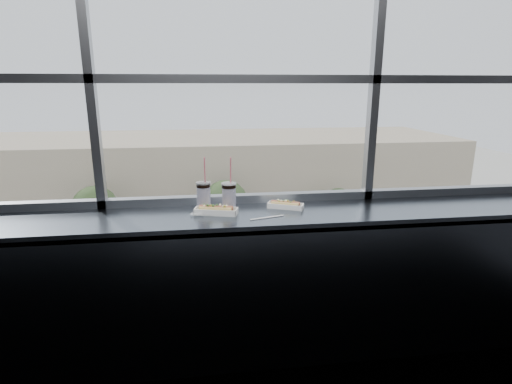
{
  "coord_description": "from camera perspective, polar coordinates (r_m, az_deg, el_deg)",
  "views": [
    {
      "loc": [
        -0.27,
        -1.39,
        1.95
      ],
      "look_at": [
        0.08,
        1.23,
        1.25
      ],
      "focal_mm": 28.0,
      "sensor_mm": 36.0,
      "label": 1
    }
  ],
  "objects": [
    {
      "name": "far_building",
      "position": [
        41.86,
        -7.14,
        2.44
      ],
      "size": [
        50.0,
        14.0,
        8.0
      ],
      "primitive_type": "cube",
      "color": "tan",
      "rests_on": "plaza_ground"
    },
    {
      "name": "car_far_a",
      "position": [
        30.72,
        -24.57,
        -9.02
      ],
      "size": [
        3.36,
        7.04,
        2.28
      ],
      "primitive_type": "imported",
      "rotation": [
        0.0,
        0.0,
        1.65
      ],
      "color": "#3A393A",
      "rests_on": "street_asphalt"
    },
    {
      "name": "tree_left",
      "position": [
        33.3,
        -22.0,
        -2.22
      ],
      "size": [
        3.56,
        3.56,
        5.56
      ],
      "color": "#47382B",
      "rests_on": "far_sidewalk"
    },
    {
      "name": "car_near_d",
      "position": [
        23.12,
        9.41,
        -15.98
      ],
      "size": [
        2.93,
        6.69,
        2.2
      ],
      "primitive_type": "imported",
      "rotation": [
        0.0,
        0.0,
        1.6
      ],
      "color": "silver",
      "rests_on": "street_asphalt"
    },
    {
      "name": "pedestrian_d",
      "position": [
        34.79,
        11.49,
        -5.44
      ],
      "size": [
        0.89,
        0.66,
        1.99
      ],
      "primitive_type": "imported",
      "color": "#66605B",
      "rests_on": "far_sidewalk"
    },
    {
      "name": "street_asphalt",
      "position": [
        26.29,
        -6.31,
        -14.64
      ],
      "size": [
        80.0,
        10.0,
        0.06
      ],
      "primitive_type": "cube",
      "color": "black",
      "rests_on": "plaza_ground"
    },
    {
      "name": "far_sidewalk",
      "position": [
        33.49,
        -6.69,
        -7.92
      ],
      "size": [
        80.0,
        6.0,
        0.04
      ],
      "primitive_type": "cube",
      "color": "#BCB8AD",
      "rests_on": "plaza_ground"
    },
    {
      "name": "pedestrian_b",
      "position": [
        34.17,
        -5.98,
        -5.54
      ],
      "size": [
        0.91,
        0.68,
        2.05
      ],
      "primitive_type": "imported",
      "color": "#66605B",
      "rests_on": "far_sidewalk"
    },
    {
      "name": "loose_straw",
      "position": [
        2.66,
        1.57,
        -3.67
      ],
      "size": [
        0.24,
        0.07,
        0.01
      ],
      "primitive_type": "cylinder",
      "rotation": [
        0.0,
        1.57,
        0.26
      ],
      "color": "white",
      "rests_on": "counter"
    },
    {
      "name": "counter",
      "position": [
        2.77,
        -1.71,
        -3.66
      ],
      "size": [
        6.0,
        0.55,
        0.06
      ],
      "primitive_type": "cube",
      "color": "slate",
      "rests_on": "ground"
    },
    {
      "name": "car_near_c",
      "position": [
        22.36,
        -1.58,
        -16.98
      ],
      "size": [
        2.71,
        6.51,
        2.17
      ],
      "primitive_type": "imported",
      "rotation": [
        0.0,
        0.0,
        1.57
      ],
      "color": "#662108",
      "rests_on": "street_asphalt"
    },
    {
      "name": "plaza_ground",
      "position": [
        48.16,
        -7.08,
        -0.81
      ],
      "size": [
        120.0,
        120.0,
        0.0
      ],
      "primitive_type": "plane",
      "color": "#BCB8AD",
      "rests_on": "ground"
    },
    {
      "name": "wall_back_lower",
      "position": [
        3.22,
        -2.16,
        -10.9
      ],
      "size": [
        6.0,
        0.0,
        6.0
      ],
      "primitive_type": "plane",
      "rotation": [
        1.57,
        0.0,
        0.0
      ],
      "color": "black",
      "rests_on": "ground"
    },
    {
      "name": "tree_center",
      "position": [
        32.24,
        -4.37,
        -1.52
      ],
      "size": [
        3.64,
        3.64,
        5.69
      ],
      "color": "#47382B",
      "rests_on": "far_sidewalk"
    },
    {
      "name": "soda_cup_right",
      "position": [
        2.79,
        -3.87,
        -0.51
      ],
      "size": [
        0.11,
        0.11,
        0.39
      ],
      "color": "white",
      "rests_on": "counter"
    },
    {
      "name": "window_glass",
      "position": [
        2.94,
        -2.55,
        21.68
      ],
      "size": [
        6.0,
        0.0,
        6.0
      ],
      "primitive_type": "plane",
      "rotation": [
        1.57,
        0.0,
        0.0
      ],
      "color": "silver",
      "rests_on": "ground"
    },
    {
      "name": "car_near_e",
      "position": [
        25.96,
        25.09,
        -13.66
      ],
      "size": [
        2.79,
        6.58,
        2.19
      ],
      "primitive_type": "imported",
      "rotation": [
        0.0,
        0.0,
        1.56
      ],
      "color": "#3D3D7D",
      "rests_on": "street_asphalt"
    },
    {
      "name": "soda_cup_left",
      "position": [
        2.83,
        -7.49,
        -0.4
      ],
      "size": [
        0.1,
        0.1,
        0.38
      ],
      "color": "white",
      "rests_on": "counter"
    },
    {
      "name": "hotdog_tray_left",
      "position": [
        2.75,
        -5.73,
        -2.59
      ],
      "size": [
        0.31,
        0.17,
        0.07
      ],
      "rotation": [
        0.0,
        0.0,
        -0.26
      ],
      "color": "white",
      "rests_on": "counter"
    },
    {
      "name": "pedestrian_c",
      "position": [
        33.66,
        5.28,
        -5.69
      ],
      "size": [
        0.99,
        0.74,
        2.22
      ],
      "primitive_type": "imported",
      "rotation": [
        0.0,
        0.0,
        3.14
      ],
      "color": "#66605B",
      "rests_on": "far_sidewalk"
    },
    {
      "name": "car_far_b",
      "position": [
        29.43,
        -2.62,
        -8.64
      ],
      "size": [
        3.73,
        7.18,
        2.29
      ],
      "primitive_type": "imported",
      "rotation": [
        0.0,
        0.0,
        1.44
      ],
      "color": "red",
      "rests_on": "street_asphalt"
    },
    {
      "name": "car_far_c",
      "position": [
        31.78,
        15.24,
        -7.78
      ],
      "size": [
        2.51,
        5.64,
        1.85
      ],
      "primitive_type": "imported",
      "rotation": [
        0.0,
        0.0,
        1.61
      ],
      "color": "#BCB5A5",
      "rests_on": "street_asphalt"
    },
    {
      "name": "window_mullions",
      "position": [
        2.92,
        -2.52,
        21.73
      ],
      "size": [
        6.0,
        0.08,
        2.4
      ],
      "primitive_type": null,
      "color": "gray",
      "rests_on": "ground"
    },
    {
      "name": "car_near_b",
      "position": [
        23.25,
        -23.69,
        -17.36
      ],
      "size": [
        2.81,
        5.92,
        1.92
      ],
      "primitive_type": "imported",
      "rotation": [
        0.0,
        0.0,
        1.5
      ],
      "color": "black",
      "rests_on": "street_asphalt"
    },
    {
      "name": "counter_fascia",
      "position": [
        2.76,
        -1.04,
        -15.66
      ],
      "size": [
        6.0,
        0.04,
        1.04
      ],
      "primitive_type": "cube",
      "color": "slate",
      "rests_on": "ground"
    },
    {
      "name": "tree_right",
      "position": [
        34.26,
        11.67,
        -1.97
      ],
      "size": [
        3.01,
        3.01,
        4.71
      ],
      "color": "#47382B",
      "rests_on": "far_sidewalk"
    },
    {
      "name": "wrapper",
      "position": [
        2.74,
        -8.38,
        -3.11
      ],
      "size": [
        0.1,
        0.07,
        0.02
      ],
      "primitive_type": "ellipsoid",
      "color": "silver",
      "rests_on": "counter"
    },
    {
      "name": "hotdog_tray_right",
      "position": [
        2.88,
        4.24,
        -1.84
      ],
      "size": [
        0.27,
        0.18,
        0.06
      ],
      "rotation": [
        0.0,
        0.0,
        -0.41
      ],
      "color": "white",
      "rests_on": "counter"
    }
  ]
}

